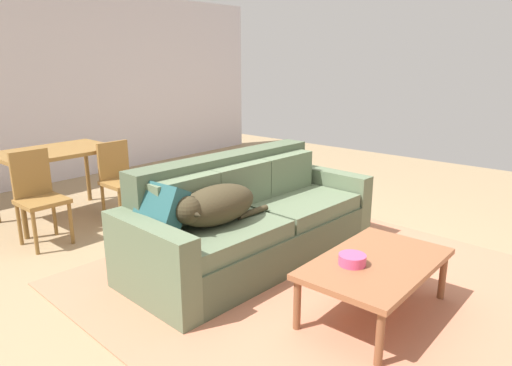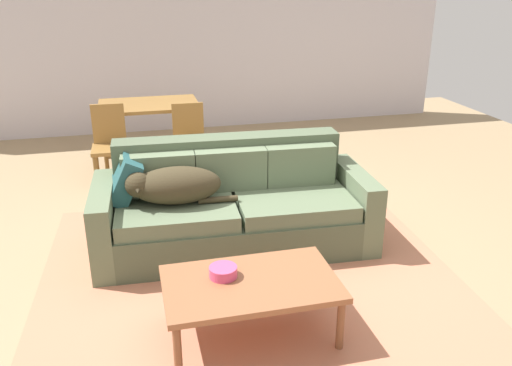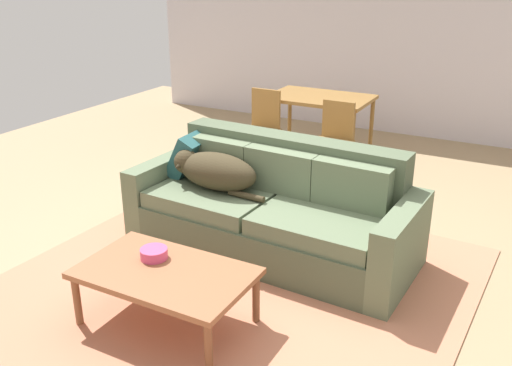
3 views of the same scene
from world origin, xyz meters
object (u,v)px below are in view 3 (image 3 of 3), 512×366
Objects in this scene: dog_on_left_cushion at (214,171)px; dining_table at (319,103)px; dining_chair_near_right at (334,137)px; bowl_on_coffee_table at (154,253)px; dining_chair_near_left at (261,125)px; throw_pillow_by_left_arm at (190,155)px; coffee_table at (165,276)px; couch at (274,211)px.

dining_table is (-0.05, 2.42, 0.05)m from dog_on_left_cushion.
dining_chair_near_right reaches higher than dog_on_left_cushion.
dining_chair_near_left reaches higher than bowl_on_coffee_table.
throw_pillow_by_left_arm is 0.34× the size of coffee_table.
dining_table is 0.74m from dining_chair_near_right.
dining_chair_near_left is (-0.53, 1.85, -0.14)m from dog_on_left_cushion.
throw_pillow_by_left_arm reaches higher than dog_on_left_cushion.
dining_chair_near_right reaches higher than throw_pillow_by_left_arm.
dining_chair_near_left is at bearing 95.19° from throw_pillow_by_left_arm.
throw_pillow_by_left_arm is at bearing -112.84° from dining_chair_near_right.
coffee_table is at bearing -61.66° from throw_pillow_by_left_arm.
dining_chair_near_right is (-0.01, 3.02, 0.12)m from coffee_table.
dining_table is at bearing 94.03° from dog_on_left_cushion.
dining_chair_near_right is at bearing 65.87° from throw_pillow_by_left_arm.
dining_table is (-0.42, 3.61, 0.33)m from coffee_table.
couch is 2.42m from dining_table.
dog_on_left_cushion is at bearing 100.73° from bowl_on_coffee_table.
dining_table reaches higher than coffee_table.
coffee_table is 1.30× the size of dining_chair_near_right.
couch is 1.23m from bowl_on_coffee_table.
bowl_on_coffee_table is at bearing -76.45° from dog_on_left_cushion.
couch is 2.13× the size of coffee_table.
couch is at bearing -6.37° from throw_pillow_by_left_arm.
throw_pillow_by_left_arm is at bearing -84.06° from dining_chair_near_left.
couch is at bearing 13.23° from dog_on_left_cushion.
dining_chair_near_right is at bearing 90.14° from coffee_table.
bowl_on_coffee_table is at bearing 148.84° from coffee_table.
dog_on_left_cushion is 1.27m from coffee_table.
dining_chair_near_left reaches higher than dining_table.
coffee_table is at bearing -72.84° from dining_chair_near_left.
dining_chair_near_right is (0.74, 1.64, -0.17)m from throw_pillow_by_left_arm.
couch is 12.96× the size of bowl_on_coffee_table.
dining_chair_near_right is at bearing -54.82° from dining_table.
couch is at bearing -83.62° from dining_chair_near_right.
dog_on_left_cushion is 2.36× the size of throw_pillow_by_left_arm.
bowl_on_coffee_table is at bearing -85.80° from dining_table.
couch reaches higher than dining_table.
dining_chair_near_left reaches higher than dog_on_left_cushion.
dining_chair_near_left is (-0.73, 2.94, 0.06)m from bowl_on_coffee_table.
couch is at bearing 75.39° from bowl_on_coffee_table.
dining_chair_near_left is at bearing 104.02° from bowl_on_coffee_table.
dog_on_left_cushion is 1.13m from bowl_on_coffee_table.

